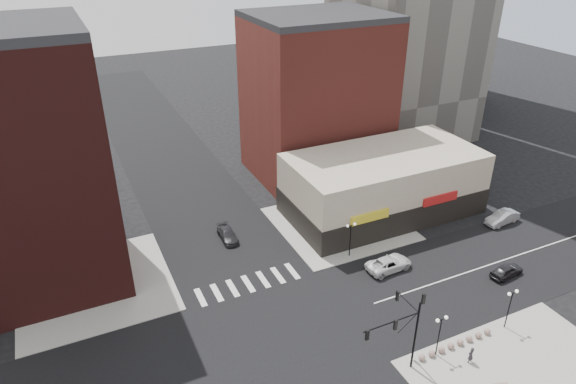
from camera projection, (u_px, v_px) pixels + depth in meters
ground at (282, 334)px, 46.73m from camera, size 240.00×240.00×0.00m
road_ew at (282, 334)px, 46.72m from camera, size 200.00×14.00×0.02m
road_ns at (282, 334)px, 46.72m from camera, size 14.00×200.00×0.02m
sidewalk_nw at (95, 286)px, 52.83m from camera, size 15.00×15.00×0.12m
sidewalk_ne at (339, 224)px, 63.76m from camera, size 15.00×15.00×0.12m
building_nw at (17, 170)px, 48.51m from camera, size 16.00×15.00×25.00m
building_ne_midrise at (317, 100)px, 72.33m from camera, size 18.00×15.00×22.00m
building_ne_row at (383, 188)px, 65.10m from camera, size 24.20×12.20×8.00m
traffic_signal at (405, 323)px, 40.88m from camera, size 5.59×3.09×7.77m
street_lamp_se_a at (441, 327)px, 42.94m from camera, size 1.22×0.32×4.16m
street_lamp_se_b at (511, 300)px, 45.96m from camera, size 1.22×0.32×4.16m
street_lamp_ne at (351, 231)px, 56.11m from camera, size 1.22×0.32×4.16m
bollard_row at (456, 344)px, 45.11m from camera, size 7.93×0.58×0.58m
white_suv at (389, 264)px, 55.17m from camera, size 5.31×2.69×1.44m
dark_sedan_east at (507, 271)px, 54.16m from camera, size 4.08×1.98×1.34m
silver_sedan at (502, 218)px, 63.62m from camera, size 4.86×2.07×1.56m
dark_sedan_north at (228, 235)px, 60.45m from camera, size 1.82×4.29×1.23m
pedestrian at (471, 355)px, 43.28m from camera, size 0.63×0.46×1.61m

